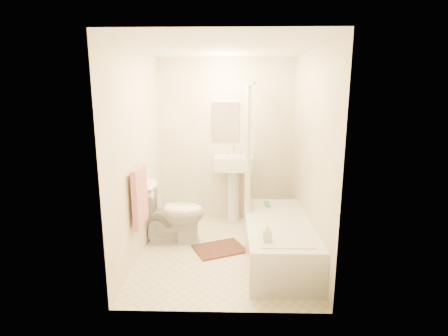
{
  "coord_description": "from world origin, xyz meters",
  "views": [
    {
      "loc": [
        0.11,
        -3.97,
        1.93
      ],
      "look_at": [
        0.0,
        0.25,
        1.0
      ],
      "focal_mm": 28.0,
      "sensor_mm": 36.0,
      "label": 1
    }
  ],
  "objects_px": {
    "toilet": "(173,212)",
    "sink": "(234,186)",
    "bathtub": "(278,240)",
    "soap_bottle": "(267,233)",
    "bath_mat": "(219,249)"
  },
  "relations": [
    {
      "from": "toilet",
      "to": "bathtub",
      "type": "height_order",
      "value": "toilet"
    },
    {
      "from": "soap_bottle",
      "to": "bathtub",
      "type": "bearing_deg",
      "value": 72.24
    },
    {
      "from": "toilet",
      "to": "bath_mat",
      "type": "height_order",
      "value": "toilet"
    },
    {
      "from": "toilet",
      "to": "sink",
      "type": "xyz_separation_m",
      "value": [
        0.79,
        0.77,
        0.15
      ]
    },
    {
      "from": "bathtub",
      "to": "sink",
      "type": "bearing_deg",
      "value": 112.63
    },
    {
      "from": "toilet",
      "to": "sink",
      "type": "relative_size",
      "value": 0.74
    },
    {
      "from": "bath_mat",
      "to": "soap_bottle",
      "type": "xyz_separation_m",
      "value": [
        0.51,
        -0.79,
        0.55
      ]
    },
    {
      "from": "toilet",
      "to": "bath_mat",
      "type": "xyz_separation_m",
      "value": [
        0.61,
        -0.23,
        -0.39
      ]
    },
    {
      "from": "toilet",
      "to": "soap_bottle",
      "type": "xyz_separation_m",
      "value": [
        1.12,
        -1.02,
        0.16
      ]
    },
    {
      "from": "sink",
      "to": "bathtub",
      "type": "distance_m",
      "value": 1.37
    },
    {
      "from": "toilet",
      "to": "soap_bottle",
      "type": "height_order",
      "value": "toilet"
    },
    {
      "from": "bathtub",
      "to": "soap_bottle",
      "type": "distance_m",
      "value": 0.68
    },
    {
      "from": "bath_mat",
      "to": "soap_bottle",
      "type": "distance_m",
      "value": 1.09
    },
    {
      "from": "bath_mat",
      "to": "soap_bottle",
      "type": "bearing_deg",
      "value": -57.36
    },
    {
      "from": "bathtub",
      "to": "bath_mat",
      "type": "relative_size",
      "value": 2.8
    }
  ]
}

